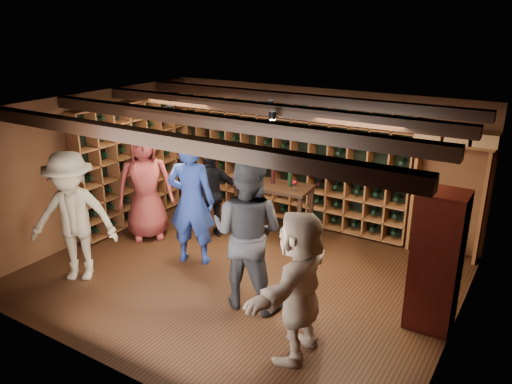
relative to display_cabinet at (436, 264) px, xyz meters
The scene contains 13 objects.
ground 2.85m from the display_cabinet, behind, with size 6.00×6.00×0.00m, color black.
room_shell 3.14m from the display_cabinet, behind, with size 6.00×6.00×6.00m.
wine_rack_back 3.89m from the display_cabinet, 146.67° to the left, with size 4.65×0.30×2.20m.
wine_rack_left 5.59m from the display_cabinet, behind, with size 0.30×2.65×2.20m.
crate_shelf 2.26m from the display_cabinet, 98.20° to the left, with size 1.20×0.32×2.07m.
display_cabinet is the anchor object (origin of this frame).
man_blue_shirt 3.61m from the display_cabinet, behind, with size 0.73×0.48×2.01m, color navy.
man_grey_suit 2.35m from the display_cabinet, 160.66° to the right, with size 1.01×0.78×2.07m, color black.
guest_red_floral 4.86m from the display_cabinet, behind, with size 0.94×0.61×1.93m, color maroon.
guest_woman_black 3.98m from the display_cabinet, 169.53° to the left, with size 0.92×0.38×1.57m, color black.
guest_khaki 4.94m from the display_cabinet, 162.30° to the right, with size 1.25×0.72×1.94m, color gray.
guest_beige 1.80m from the display_cabinet, 129.69° to the right, with size 1.64×0.52×1.76m, color gray.
tasting_table 3.25m from the display_cabinet, 156.82° to the left, with size 1.33×0.74×1.24m.
Camera 1 is at (3.71, -5.53, 3.69)m, focal length 35.00 mm.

